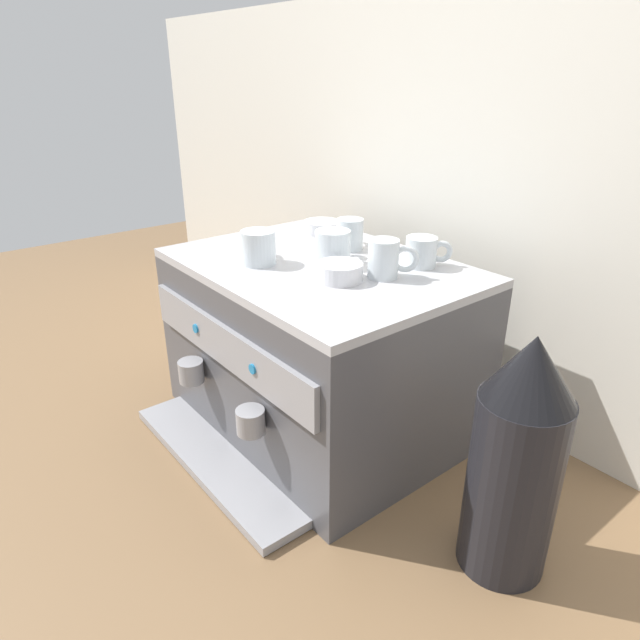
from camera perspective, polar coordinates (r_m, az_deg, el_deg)
name	(u,v)px	position (r m, az deg, el deg)	size (l,w,h in m)	color
ground_plane	(320,418)	(1.41, 0.00, -9.96)	(4.00, 4.00, 0.00)	brown
tiled_backsplash_wall	(434,204)	(1.45, 11.50, 11.52)	(2.80, 0.03, 0.96)	silver
espresso_machine	(318,347)	(1.30, -0.17, -2.73)	(0.65, 0.59, 0.40)	#4C4C51
ceramic_cup_0	(386,259)	(1.13, 6.68, 6.21)	(0.08, 0.09, 0.08)	silver
ceramic_cup_1	(423,252)	(1.21, 10.41, 6.84)	(0.08, 0.09, 0.06)	silver
ceramic_cup_2	(334,247)	(1.21, 1.39, 7.41)	(0.08, 0.11, 0.07)	silver
ceramic_cup_3	(258,247)	(1.22, -6.30, 7.40)	(0.11, 0.08, 0.07)	silver
ceramic_cup_4	(350,234)	(1.32, 3.03, 8.75)	(0.09, 0.08, 0.07)	silver
ceramic_bowl_0	(340,272)	(1.12, 2.02, 4.89)	(0.09, 0.09, 0.04)	white
ceramic_bowl_1	(322,227)	(1.45, 0.16, 9.40)	(0.09, 0.09, 0.03)	white
coffee_grinder	(516,459)	(0.98, 19.32, -13.22)	(0.15, 0.15, 0.44)	black
milk_pitcher	(223,330)	(1.73, -9.86, -0.96)	(0.10, 0.10, 0.13)	#B7B7BC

